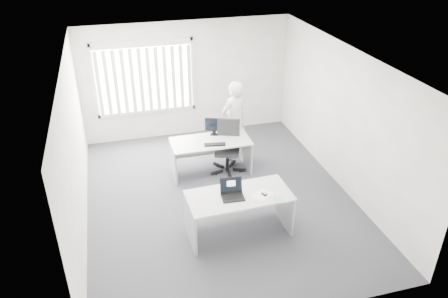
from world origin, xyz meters
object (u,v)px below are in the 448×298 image
object	(u,v)px
laptop	(233,191)
monitor	(214,126)
office_chair	(228,155)
person	(234,121)
desk_near	(239,206)
desk_far	(211,149)

from	to	relation	value
laptop	monitor	xyz separation A→B (m)	(0.29, 2.41, 0.00)
office_chair	person	world-z (taller)	person
desk_near	office_chair	world-z (taller)	office_chair
person	desk_near	bearing A→B (deg)	52.13
desk_near	monitor	world-z (taller)	monitor
desk_far	desk_near	bearing A→B (deg)	-90.52
office_chair	monitor	world-z (taller)	office_chair
office_chair	monitor	bearing A→B (deg)	150.40
desk_near	person	xyz separation A→B (m)	(0.66, 2.57, 0.34)
desk_near	person	world-z (taller)	person
desk_near	office_chair	size ratio (longest dim) A/B	1.56
desk_far	person	size ratio (longest dim) A/B	0.90
office_chair	monitor	xyz separation A→B (m)	(-0.22, 0.27, 0.59)
desk_far	laptop	world-z (taller)	laptop
office_chair	person	size ratio (longest dim) A/B	0.62
laptop	office_chair	bearing A→B (deg)	81.06
desk_far	person	distance (m)	0.88
office_chair	person	distance (m)	0.79
desk_near	laptop	bearing A→B (deg)	-156.63
desk_far	office_chair	distance (m)	0.41
laptop	monitor	distance (m)	2.43
desk_far	monitor	distance (m)	0.49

